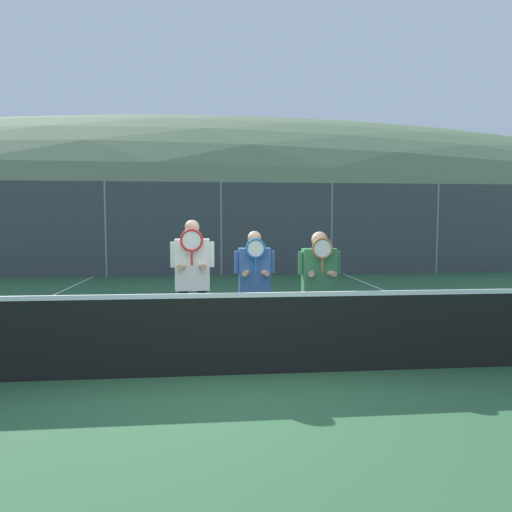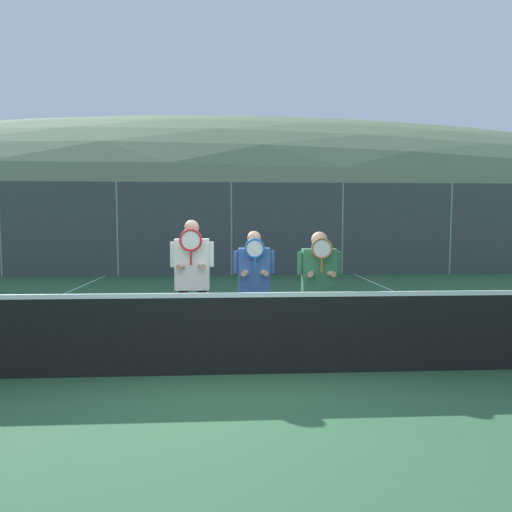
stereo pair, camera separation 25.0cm
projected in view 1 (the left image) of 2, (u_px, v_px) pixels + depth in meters
name	position (u px, v px, depth m)	size (l,w,h in m)	color
ground_plane	(236.00, 375.00, 5.48)	(120.00, 120.00, 0.00)	#2D5B38
hill_distant	(216.00, 237.00, 54.73)	(123.81, 68.78, 24.07)	#5B7551
clubhouse_building	(186.00, 223.00, 22.75)	(23.00, 5.50, 3.47)	#9EA3A8
fence_back	(221.00, 229.00, 15.42)	(22.97, 0.06, 3.15)	gray
tennis_net	(236.00, 333.00, 5.44)	(11.44, 0.09, 1.09)	gray
court_line_right_sideline	(447.00, 316.00, 8.85)	(0.05, 16.00, 0.01)	white
player_leftmost	(193.00, 275.00, 6.29)	(0.60, 0.34, 1.86)	black
player_center_left	(255.00, 281.00, 6.41)	(0.57, 0.34, 1.71)	#232838
player_center_right	(319.00, 280.00, 6.38)	(0.60, 0.34, 1.70)	black
car_far_left	(16.00, 247.00, 17.05)	(4.78, 2.08, 1.74)	maroon
car_left_of_center	(165.00, 245.00, 17.74)	(4.49, 2.10, 1.79)	navy
car_center	(295.00, 245.00, 18.24)	(4.18, 1.97, 1.75)	slate
car_right_of_center	(420.00, 244.00, 18.53)	(4.37, 2.03, 1.76)	#285638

